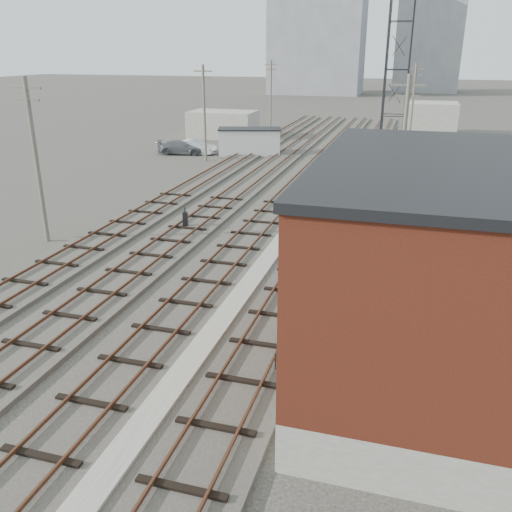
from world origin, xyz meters
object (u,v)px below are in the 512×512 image
at_px(signal_mast, 282,319).
at_px(car_grey, 181,147).
at_px(switch_stand, 185,219).
at_px(car_silver, 195,147).
at_px(car_red, 191,146).
at_px(site_trailer, 250,141).

bearing_deg(signal_mast, car_grey, 117.91).
distance_m(switch_stand, car_silver, 25.69).
bearing_deg(signal_mast, car_red, 116.44).
xyz_separation_m(signal_mast, car_grey, (-20.02, 37.80, -1.63)).
height_order(switch_stand, site_trailer, site_trailer).
bearing_deg(site_trailer, car_grey, 178.80).
bearing_deg(site_trailer, car_red, 167.51).
bearing_deg(car_grey, site_trailer, -86.72).
bearing_deg(car_silver, car_grey, 122.00).
relative_size(signal_mast, site_trailer, 0.58).
xyz_separation_m(site_trailer, car_grey, (-6.96, -1.77, -0.64)).
xyz_separation_m(car_red, car_grey, (-0.51, -1.44, 0.08)).
bearing_deg(site_trailer, switch_stand, -97.52).
relative_size(site_trailer, car_grey, 1.40).
relative_size(signal_mast, car_red, 1.07).
distance_m(signal_mast, car_silver, 42.74).
height_order(car_red, car_grey, car_grey).
height_order(car_red, car_silver, car_silver).
bearing_deg(car_silver, switch_stand, -151.68).
relative_size(car_red, car_grey, 0.76).
relative_size(switch_stand, site_trailer, 0.18).
distance_m(car_red, car_grey, 1.53).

